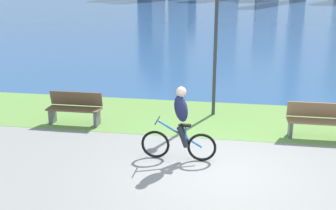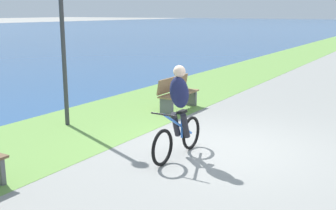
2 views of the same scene
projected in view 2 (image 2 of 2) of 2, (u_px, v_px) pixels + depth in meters
ground_plane at (223, 149)px, 8.15m from camera, size 300.00×300.00×0.00m
grass_strip_bayside at (88, 124)px, 9.92m from camera, size 120.00×3.23×0.01m
cyclist_lead at (179, 112)px, 7.55m from camera, size 1.70×0.52×1.69m
bench_far_along_path at (177, 93)px, 11.31m from camera, size 1.50×0.47×0.90m
lamppost_tall at (62, 22)px, 9.35m from camera, size 0.28×0.28×3.61m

